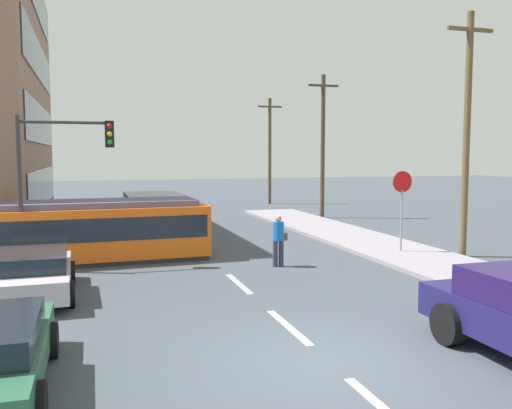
% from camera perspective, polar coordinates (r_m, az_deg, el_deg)
% --- Properties ---
extents(ground_plane, '(120.00, 120.00, 0.00)m').
position_cam_1_polar(ground_plane, '(19.27, -4.91, -5.58)').
color(ground_plane, '#3F4750').
extents(sidewalk_curb_right, '(3.20, 36.00, 0.14)m').
position_cam_1_polar(sidewalk_curb_right, '(18.39, 19.25, -6.16)').
color(sidewalk_curb_right, gray).
rests_on(sidewalk_curb_right, ground).
extents(lane_stripe_1, '(0.16, 2.40, 0.01)m').
position_cam_1_polar(lane_stripe_1, '(11.79, 3.42, -12.59)').
color(lane_stripe_1, silver).
rests_on(lane_stripe_1, ground).
extents(lane_stripe_2, '(0.16, 2.40, 0.01)m').
position_cam_1_polar(lane_stripe_2, '(15.47, -1.78, -8.25)').
color(lane_stripe_2, silver).
rests_on(lane_stripe_2, ground).
extents(lane_stripe_3, '(0.16, 2.40, 0.01)m').
position_cam_1_polar(lane_stripe_3, '(25.75, -8.01, -2.85)').
color(lane_stripe_3, silver).
rests_on(lane_stripe_3, ground).
extents(lane_stripe_4, '(0.16, 2.40, 0.01)m').
position_cam_1_polar(lane_stripe_4, '(31.65, -9.70, -1.37)').
color(lane_stripe_4, silver).
rests_on(lane_stripe_4, ground).
extents(streetcar_tram, '(7.38, 2.82, 2.06)m').
position_cam_1_polar(streetcar_tram, '(19.37, -16.10, -2.52)').
color(streetcar_tram, orange).
rests_on(streetcar_tram, ground).
extents(city_bus, '(2.58, 5.10, 1.80)m').
position_cam_1_polar(city_bus, '(25.08, -10.39, -0.75)').
color(city_bus, '#B1B5BF').
rests_on(city_bus, ground).
extents(pedestrian_crossing, '(0.51, 0.36, 1.67)m').
position_cam_1_polar(pedestrian_crossing, '(17.65, 2.36, -3.46)').
color(pedestrian_crossing, '#2F3142').
rests_on(pedestrian_crossing, ground).
extents(parked_sedan_mid, '(2.14, 4.26, 1.19)m').
position_cam_1_polar(parked_sedan_mid, '(15.02, -22.32, -6.64)').
color(parked_sedan_mid, silver).
rests_on(parked_sedan_mid, ground).
extents(stop_sign, '(0.76, 0.07, 2.88)m').
position_cam_1_polar(stop_sign, '(20.23, 14.96, 1.05)').
color(stop_sign, gray).
rests_on(stop_sign, sidewalk_curb_right).
extents(traffic_light_mast, '(2.89, 0.33, 4.80)m').
position_cam_1_polar(traffic_light_mast, '(18.05, -19.79, 4.20)').
color(traffic_light_mast, '#333333').
rests_on(traffic_light_mast, ground).
extents(utility_pole_near, '(1.80, 0.24, 8.47)m').
position_cam_1_polar(utility_pole_near, '(20.53, 21.09, 7.15)').
color(utility_pole_near, brown).
rests_on(utility_pole_near, ground).
extents(utility_pole_mid, '(1.80, 0.24, 8.05)m').
position_cam_1_polar(utility_pole_mid, '(31.32, 6.96, 6.29)').
color(utility_pole_mid, '#4A3A28').
rests_on(utility_pole_mid, ground).
extents(utility_pole_far, '(1.80, 0.24, 7.64)m').
position_cam_1_polar(utility_pole_far, '(40.00, 1.44, 5.81)').
color(utility_pole_far, '#4C4530').
rests_on(utility_pole_far, ground).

